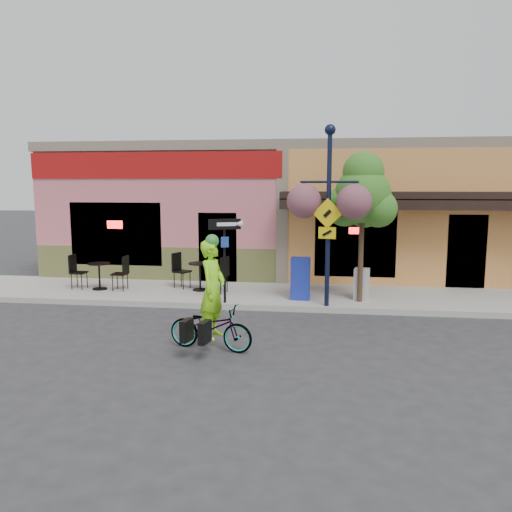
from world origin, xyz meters
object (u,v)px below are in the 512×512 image
Objects in this scene: newspaper_box_blue at (300,278)px; street_tree at (362,227)px; newspaper_box_grey at (362,284)px; one_way_sign at (225,261)px; building at (317,209)px; bicycle at (211,327)px; cyclist_rider at (213,302)px; lamp_post at (328,217)px.

street_tree is at bearing -2.08° from newspaper_box_blue.
newspaper_box_grey is 1.55m from street_tree.
one_way_sign is 3.66m from newspaper_box_grey.
bicycle is at bearing -100.64° from building.
bicycle is 1.54× the size of newspaper_box_blue.
cyclist_rider is 1.71× the size of newspaper_box_blue.
newspaper_box_blue is 0.28× the size of street_tree.
lamp_post reaches higher than bicycle.
cyclist_rider is (0.05, 0.00, 0.50)m from bicycle.
newspaper_box_grey is (1.60, 0.15, -0.14)m from newspaper_box_blue.
lamp_post reaches higher than one_way_sign.
lamp_post is (2.24, 3.22, 1.93)m from bicycle.
building is 4.09× the size of lamp_post.
building is 10.40m from bicycle.
bicycle is 2.05× the size of newspaper_box_grey.
one_way_sign is (-0.40, 3.22, 0.29)m from cyclist_rider.
street_tree is (3.05, 3.82, 1.15)m from cyclist_rider.
building is at bearing 100.92° from street_tree.
bicycle is at bearing -106.35° from one_way_sign.
building is 4.69× the size of street_tree.
lamp_post is 2.83m from one_way_sign.
lamp_post is at bearing -87.07° from building.
newspaper_box_blue is 1.62m from newspaper_box_grey.
one_way_sign is at bearing -170.10° from street_tree.
one_way_sign is 0.56× the size of street_tree.
newspaper_box_blue is (1.55, 3.90, 0.26)m from bicycle.
bicycle is (-1.89, -10.07, -1.80)m from building.
one_way_sign reaches higher than cyclist_rider.
building is 6.37m from street_tree.
one_way_sign is at bearing -156.74° from newspaper_box_grey.
lamp_post is 4.03× the size of newspaper_box_blue.
street_tree is (-0.06, -0.23, 1.53)m from newspaper_box_grey.
building is 6.37m from newspaper_box_blue.
one_way_sign is at bearing -159.40° from newspaper_box_blue.
bicycle is 4.37m from lamp_post.
newspaper_box_grey is (1.27, -6.01, -1.69)m from building.
building reaches higher than one_way_sign.
newspaper_box_grey is at bearing 75.77° from street_tree.
newspaper_box_blue is at bearing -10.19° from bicycle.
cyclist_rider reaches higher than newspaper_box_blue.
street_tree reaches higher than newspaper_box_grey.
lamp_post reaches higher than newspaper_box_grey.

